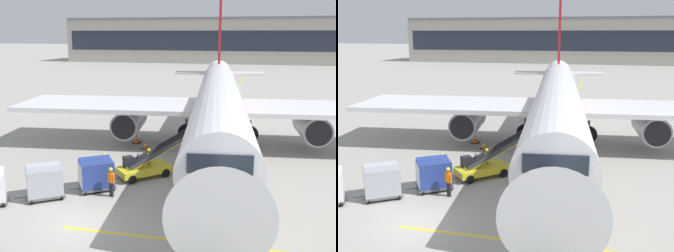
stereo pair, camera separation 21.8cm
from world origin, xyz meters
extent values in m
plane|color=#9E9B93|center=(0.00, 0.00, 0.00)|extent=(600.00, 600.00, 0.00)
cylinder|color=white|center=(5.52, 14.71, 3.78)|extent=(6.62, 33.57, 3.57)
cube|color=red|center=(5.52, 14.71, 3.78)|extent=(6.53, 32.25, 0.43)
cone|color=white|center=(7.22, -3.70, 3.78)|extent=(3.71, 3.87, 3.40)
cone|color=white|center=(3.73, 34.18, 4.05)|extent=(3.55, 5.97, 3.04)
cube|color=white|center=(-3.16, 14.75, 3.24)|extent=(16.40, 8.10, 0.36)
cylinder|color=#93969E|center=(-1.80, 14.20, 1.95)|extent=(2.60, 4.53, 2.22)
cylinder|color=black|center=(-1.60, 11.99, 1.95)|extent=(1.89, 0.29, 1.88)
cube|color=white|center=(14.05, 16.33, 3.24)|extent=(16.40, 8.10, 0.36)
cylinder|color=#93969E|center=(12.81, 15.55, 1.95)|extent=(2.60, 4.53, 2.22)
cylinder|color=black|center=(13.02, 13.34, 1.95)|extent=(1.89, 0.29, 1.88)
cube|color=red|center=(3.86, 32.75, 9.50)|extent=(0.65, 4.02, 10.02)
cube|color=white|center=(3.89, 32.47, 4.31)|extent=(10.98, 3.65, 0.20)
cube|color=#1E2633|center=(6.99, -1.20, 4.31)|extent=(2.64, 1.83, 0.79)
cylinder|color=#47474C|center=(6.44, 4.73, 1.37)|extent=(0.22, 0.22, 1.23)
sphere|color=black|center=(6.44, 4.73, 0.76)|extent=(1.51, 1.51, 1.51)
cylinder|color=#47474C|center=(2.70, 16.12, 1.37)|extent=(0.22, 0.22, 1.23)
sphere|color=black|center=(2.70, 16.12, 0.76)|extent=(1.51, 1.51, 1.51)
cylinder|color=#47474C|center=(8.04, 16.62, 1.37)|extent=(0.22, 0.22, 1.23)
sphere|color=black|center=(8.04, 16.62, 0.76)|extent=(1.51, 1.51, 1.51)
cube|color=gold|center=(1.48, 7.07, 0.50)|extent=(3.60, 3.46, 0.44)
cube|color=black|center=(0.54, 6.71, 1.07)|extent=(0.82, 0.82, 0.70)
cylinder|color=#333338|center=(1.05, 7.17, 1.12)|extent=(0.08, 0.08, 0.80)
cube|color=gold|center=(2.41, 7.91, 1.62)|extent=(4.27, 3.97, 1.95)
cube|color=black|center=(2.41, 7.91, 1.71)|extent=(4.08, 3.77, 1.80)
cube|color=#333338|center=(2.70, 7.58, 1.74)|extent=(3.66, 3.29, 1.99)
cube|color=#333338|center=(2.11, 8.23, 1.74)|extent=(3.66, 3.29, 1.99)
cylinder|color=black|center=(2.85, 7.32, 0.28)|extent=(0.55, 0.52, 0.56)
cylinder|color=black|center=(1.87, 8.41, 0.28)|extent=(0.55, 0.52, 0.56)
cylinder|color=black|center=(1.08, 5.73, 0.28)|extent=(0.55, 0.52, 0.56)
cylinder|color=black|center=(0.10, 6.82, 0.28)|extent=(0.55, 0.52, 0.56)
cube|color=#515156|center=(-0.72, 4.45, 0.21)|extent=(2.55, 2.44, 0.12)
cylinder|color=#4C4C51|center=(-1.84, 3.70, 0.20)|extent=(0.62, 0.45, 0.07)
cube|color=navy|center=(-0.72, 4.45, 1.02)|extent=(2.41, 2.30, 1.50)
cube|color=navy|center=(-0.95, 4.79, 1.54)|extent=(2.00, 1.71, 0.74)
cube|color=silver|center=(-1.52, 3.92, 1.02)|extent=(0.82, 1.22, 1.38)
sphere|color=black|center=(-1.76, 4.57, 0.15)|extent=(0.30, 0.30, 0.30)
sphere|color=black|center=(-1.01, 3.44, 0.15)|extent=(0.30, 0.30, 0.30)
sphere|color=black|center=(-0.43, 5.46, 0.15)|extent=(0.30, 0.30, 0.30)
sphere|color=black|center=(0.33, 4.33, 0.15)|extent=(0.30, 0.30, 0.30)
cube|color=#515156|center=(-3.09, 2.68, 0.21)|extent=(2.55, 2.44, 0.12)
cylinder|color=#4C4C51|center=(-4.22, 1.93, 0.20)|extent=(0.62, 0.45, 0.07)
cube|color=#9EA3AD|center=(-3.09, 2.68, 1.02)|extent=(2.41, 2.30, 1.50)
cube|color=#9EA3AD|center=(-3.32, 3.03, 1.54)|extent=(2.00, 1.71, 0.74)
cube|color=silver|center=(-3.90, 2.15, 1.02)|extent=(0.82, 1.22, 1.38)
sphere|color=black|center=(-4.13, 2.81, 0.15)|extent=(0.30, 0.30, 0.30)
sphere|color=black|center=(-3.38, 1.67, 0.15)|extent=(0.30, 0.30, 0.30)
sphere|color=black|center=(-2.80, 3.69, 0.15)|extent=(0.30, 0.30, 0.30)
sphere|color=black|center=(-2.05, 2.56, 0.15)|extent=(0.30, 0.30, 0.30)
sphere|color=black|center=(-5.43, 2.17, 0.15)|extent=(0.30, 0.30, 0.30)
sphere|color=black|center=(-4.67, 1.04, 0.15)|extent=(0.30, 0.30, 0.30)
cylinder|color=#514C42|center=(1.60, 7.81, 0.43)|extent=(0.15, 0.15, 0.86)
cylinder|color=#514C42|center=(1.64, 7.64, 0.43)|extent=(0.15, 0.15, 0.86)
cube|color=yellow|center=(1.62, 7.73, 1.15)|extent=(0.32, 0.43, 0.58)
cube|color=white|center=(1.75, 7.75, 1.15)|extent=(0.09, 0.33, 0.08)
sphere|color=#9E7051|center=(1.62, 7.73, 1.56)|extent=(0.21, 0.21, 0.21)
sphere|color=yellow|center=(1.62, 7.73, 1.63)|extent=(0.23, 0.23, 0.23)
cylinder|color=yellow|center=(1.57, 7.96, 1.10)|extent=(0.09, 0.09, 0.56)
cylinder|color=yellow|center=(1.68, 7.49, 1.10)|extent=(0.09, 0.09, 0.56)
cylinder|color=#333847|center=(-0.84, 6.16, 0.43)|extent=(0.15, 0.15, 0.86)
cylinder|color=#333847|center=(-0.88, 5.99, 0.43)|extent=(0.15, 0.15, 0.86)
cube|color=orange|center=(-0.86, 6.08, 1.15)|extent=(0.32, 0.43, 0.58)
cube|color=white|center=(-0.74, 6.05, 1.15)|extent=(0.09, 0.33, 0.08)
sphere|color=beige|center=(-0.86, 6.08, 1.56)|extent=(0.21, 0.21, 0.21)
sphere|color=yellow|center=(-0.86, 6.08, 1.63)|extent=(0.23, 0.23, 0.23)
cylinder|color=orange|center=(-0.80, 6.31, 1.10)|extent=(0.09, 0.09, 0.56)
cylinder|color=orange|center=(-0.92, 5.84, 1.10)|extent=(0.09, 0.09, 0.56)
cylinder|color=black|center=(0.44, 3.70, 0.43)|extent=(0.15, 0.15, 0.86)
cylinder|color=black|center=(0.58, 3.59, 0.43)|extent=(0.15, 0.15, 0.86)
cube|color=orange|center=(0.51, 3.64, 1.15)|extent=(0.45, 0.42, 0.58)
cube|color=white|center=(0.59, 3.74, 1.15)|extent=(0.28, 0.21, 0.08)
sphere|color=brown|center=(0.51, 3.64, 1.56)|extent=(0.21, 0.21, 0.21)
sphere|color=yellow|center=(0.51, 3.64, 1.63)|extent=(0.23, 0.23, 0.23)
cylinder|color=orange|center=(0.32, 3.79, 1.10)|extent=(0.09, 0.09, 0.56)
cylinder|color=orange|center=(0.70, 3.50, 1.10)|extent=(0.09, 0.09, 0.56)
cube|color=black|center=(-0.19, 13.15, 0.03)|extent=(0.53, 0.53, 0.05)
cone|color=orange|center=(-0.19, 13.15, 0.33)|extent=(0.42, 0.42, 0.56)
cylinder|color=white|center=(-0.19, 13.15, 0.36)|extent=(0.23, 0.23, 0.07)
cube|color=black|center=(-1.36, 14.65, 0.03)|extent=(0.68, 0.68, 0.05)
cone|color=orange|center=(-1.36, 14.65, 0.41)|extent=(0.54, 0.54, 0.71)
cylinder|color=white|center=(-1.36, 14.65, 0.44)|extent=(0.30, 0.30, 0.09)
cube|color=yellow|center=(5.75, 14.71, 0.00)|extent=(0.20, 110.00, 0.01)
cube|color=yellow|center=(5.52, -0.32, 0.00)|extent=(12.00, 0.20, 0.01)
cube|color=#A8A399|center=(4.32, 111.05, 6.53)|extent=(111.09, 17.49, 13.06)
cube|color=#1E2633|center=(4.32, 102.26, 6.86)|extent=(107.76, 0.10, 5.88)
cube|color=slate|center=(4.32, 109.30, 13.41)|extent=(109.98, 14.86, 0.70)
camera|label=1|loc=(8.14, -15.91, 9.13)|focal=41.54mm
camera|label=2|loc=(8.35, -15.86, 9.13)|focal=41.54mm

